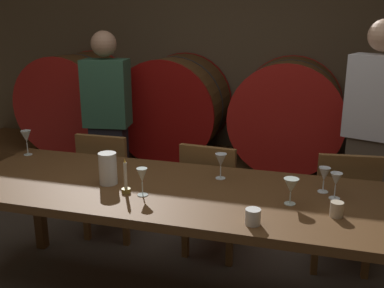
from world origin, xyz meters
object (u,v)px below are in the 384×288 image
Objects in this scene: guest_right at (372,140)px; wine_glass_center_right at (291,186)px; candle_center at (126,183)px; cup_left at (253,217)px; chair_right at (343,205)px; wine_glass_far_right at (336,180)px; chair_left at (109,180)px; chair_center at (212,194)px; guest_left at (108,123)px; wine_glass_far_left at (26,137)px; wine_barrel_far_left at (78,101)px; wine_glass_left at (142,176)px; pitcher at (108,168)px; wine_barrel_center_right at (288,113)px; cup_right at (337,209)px; wine_barrel_center_left at (175,107)px; wine_glass_right at (324,175)px; wine_glass_center_left at (221,161)px; dining_table at (189,200)px.

wine_glass_center_right is (-0.49, -1.05, -0.00)m from guest_right.
candle_center is 0.77m from cup_left.
wine_glass_far_right is at bearing 74.14° from chair_right.
chair_left is 1.00× the size of chair_center.
guest_left is 9.06× the size of wine_glass_far_left.
wine_barrel_far_left is 2.45m from candle_center.
pitcher is at bearing 157.54° from wine_glass_left.
wine_barrel_center_right is 4.91× the size of candle_center.
cup_left and cup_right have the same top height.
pitcher reaches higher than wine_glass_left.
wine_glass_center_right is 0.33m from cup_left.
wine_barrel_center_left is 5.26× the size of pitcher.
wine_barrel_far_left is 3.01m from wine_glass_right.
guest_left reaches higher than candle_center.
guest_left reaches higher than wine_barrel_far_left.
guest_right reaches higher than wine_glass_far_right.
chair_center is 11.48× the size of cup_right.
cup_left is at bearing 118.93° from chair_center.
wine_barrel_far_left reaches higher than cup_left.
chair_center is 0.97m from wine_glass_right.
wine_barrel_center_right reaches higher than chair_right.
pitcher is 1.06× the size of wine_glass_far_left.
pitcher reaches higher than chair_center.
wine_glass_right is at bearing 88.69° from guest_right.
guest_right is 8.46× the size of candle_center.
wine_glass_left and wine_glass_center_left have the same top height.
wine_glass_center_left is at bearing 133.93° from guest_left.
wine_barrel_center_left is at bearing 130.77° from wine_glass_right.
guest_right is 11.61× the size of wine_glass_far_right.
chair_center is 5.58× the size of wine_glass_center_left.
candle_center reaches higher than wine_glass_left.
dining_table is 3.15× the size of chair_right.
chair_left is 1.17m from wine_glass_center_left.
pitcher is 0.88m from wine_glass_far_left.
wine_glass_left is 0.80m from wine_glass_center_right.
chair_left is 0.71m from wine_glass_far_left.
cup_left is (1.11, -2.17, -0.04)m from wine_barrel_center_left.
chair_left is 1.80m from wine_glass_far_right.
wine_barrel_center_right reaches higher than candle_center.
chair_left is 0.51× the size of guest_right.
pitcher is 1.20× the size of wine_glass_left.
wine_barrel_far_left is at bearing 180.00° from wine_barrel_center_left.
wine_glass_far_right is (2.09, -0.21, -0.02)m from wine_glass_far_left.
guest_right reaches higher than chair_center.
wine_glass_right is 1.88× the size of cup_left.
wine_glass_center_left is at bearing 114.97° from chair_center.
wine_barrel_center_left is 0.62× the size of guest_left.
wine_barrel_center_right is at bearing 100.99° from wine_glass_right.
chair_center is 4.65× the size of pitcher.
chair_right is 0.51× the size of guest_right.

